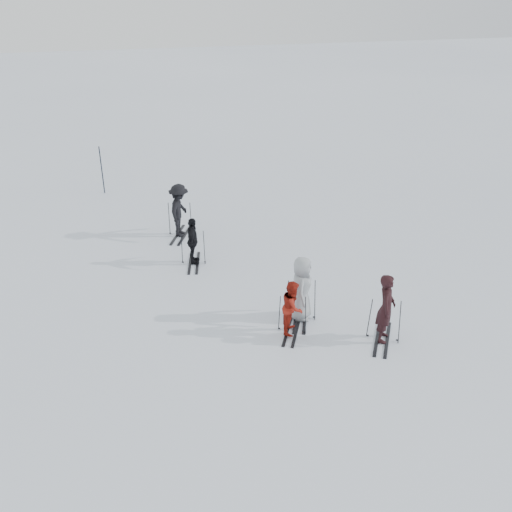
{
  "coord_description": "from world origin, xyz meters",
  "views": [
    {
      "loc": [
        -3.77,
        -14.23,
        9.01
      ],
      "look_at": [
        0.0,
        1.0,
        1.0
      ],
      "focal_mm": 40.0,
      "sensor_mm": 36.0,
      "label": 1
    }
  ],
  "objects_px": {
    "skier_grey": "(301,289)",
    "piste_marker": "(102,170)",
    "skier_uphill_far": "(179,211)",
    "skier_near_dark": "(386,309)",
    "skier_red": "(293,308)",
    "skier_uphill_left": "(193,242)"
  },
  "relations": [
    {
      "from": "skier_near_dark",
      "to": "piste_marker",
      "type": "relative_size",
      "value": 0.92
    },
    {
      "from": "skier_grey",
      "to": "piste_marker",
      "type": "bearing_deg",
      "value": 45.47
    },
    {
      "from": "skier_near_dark",
      "to": "skier_uphill_far",
      "type": "bearing_deg",
      "value": 58.79
    },
    {
      "from": "skier_uphill_left",
      "to": "piste_marker",
      "type": "bearing_deg",
      "value": 32.02
    },
    {
      "from": "piste_marker",
      "to": "skier_uphill_far",
      "type": "bearing_deg",
      "value": -62.75
    },
    {
      "from": "skier_grey",
      "to": "skier_near_dark",
      "type": "bearing_deg",
      "value": -109.46
    },
    {
      "from": "skier_red",
      "to": "skier_uphill_left",
      "type": "height_order",
      "value": "skier_uphill_left"
    },
    {
      "from": "skier_red",
      "to": "skier_uphill_far",
      "type": "bearing_deg",
      "value": 42.93
    },
    {
      "from": "piste_marker",
      "to": "skier_red",
      "type": "bearing_deg",
      "value": -68.26
    },
    {
      "from": "skier_grey",
      "to": "piste_marker",
      "type": "height_order",
      "value": "piste_marker"
    },
    {
      "from": "skier_grey",
      "to": "skier_uphill_left",
      "type": "height_order",
      "value": "skier_grey"
    },
    {
      "from": "skier_grey",
      "to": "piste_marker",
      "type": "distance_m",
      "value": 12.9
    },
    {
      "from": "skier_near_dark",
      "to": "skier_uphill_far",
      "type": "xyz_separation_m",
      "value": [
        -4.44,
        7.97,
        0.02
      ]
    },
    {
      "from": "skier_grey",
      "to": "skier_uphill_far",
      "type": "bearing_deg",
      "value": 43.12
    },
    {
      "from": "skier_near_dark",
      "to": "piste_marker",
      "type": "xyz_separation_m",
      "value": [
        -7.17,
        13.28,
        0.08
      ]
    },
    {
      "from": "skier_uphill_left",
      "to": "skier_uphill_far",
      "type": "xyz_separation_m",
      "value": [
        -0.14,
        2.35,
        0.18
      ]
    },
    {
      "from": "skier_near_dark",
      "to": "skier_grey",
      "type": "relative_size",
      "value": 1.02
    },
    {
      "from": "skier_uphill_far",
      "to": "piste_marker",
      "type": "xyz_separation_m",
      "value": [
        -2.74,
        5.31,
        0.06
      ]
    },
    {
      "from": "skier_uphill_far",
      "to": "piste_marker",
      "type": "height_order",
      "value": "piste_marker"
    },
    {
      "from": "skier_near_dark",
      "to": "skier_grey",
      "type": "distance_m",
      "value": 2.39
    },
    {
      "from": "skier_near_dark",
      "to": "skier_uphill_left",
      "type": "relative_size",
      "value": 1.21
    },
    {
      "from": "skier_red",
      "to": "skier_uphill_left",
      "type": "bearing_deg",
      "value": 49.28
    }
  ]
}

